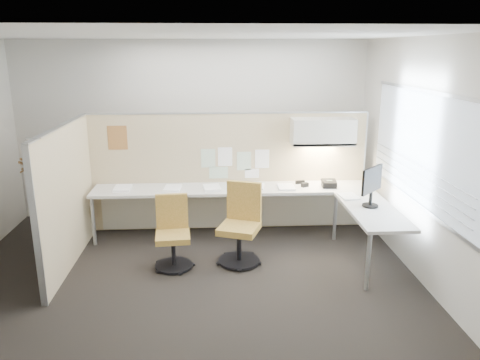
{
  "coord_description": "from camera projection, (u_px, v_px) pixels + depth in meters",
  "views": [
    {
      "loc": [
        0.33,
        -5.17,
        2.65
      ],
      "look_at": [
        0.68,
        0.8,
        0.97
      ],
      "focal_mm": 35.0,
      "sensor_mm": 36.0,
      "label": 1
    }
  ],
  "objects": [
    {
      "name": "desk",
      "position": [
        256.0,
        199.0,
        6.64
      ],
      "size": [
        4.0,
        2.07,
        0.73
      ],
      "color": "beige",
      "rests_on": "floor"
    },
    {
      "name": "stapler",
      "position": [
        300.0,
        182.0,
        6.91
      ],
      "size": [
        0.15,
        0.07,
        0.05
      ],
      "primitive_type": "cube",
      "rotation": [
        0.0,
        0.0,
        0.2
      ],
      "color": "black",
      "rests_on": "desk"
    },
    {
      "name": "chair_left",
      "position": [
        173.0,
        235.0,
        5.84
      ],
      "size": [
        0.47,
        0.48,
        0.89
      ],
      "rotation": [
        0.0,
        0.0,
        0.08
      ],
      "color": "black",
      "rests_on": "floor"
    },
    {
      "name": "paper_stack_3",
      "position": [
        256.0,
        186.0,
        6.77
      ],
      "size": [
        0.28,
        0.33,
        0.01
      ],
      "primitive_type": "cube",
      "rotation": [
        0.0,
        0.0,
        -0.16
      ],
      "color": "white",
      "rests_on": "desk"
    },
    {
      "name": "tape_dispenser",
      "position": [
        305.0,
        185.0,
        6.75
      ],
      "size": [
        0.12,
        0.09,
        0.06
      ],
      "primitive_type": "cube",
      "rotation": [
        0.0,
        0.0,
        0.4
      ],
      "color": "black",
      "rests_on": "desk"
    },
    {
      "name": "phone",
      "position": [
        329.0,
        184.0,
        6.73
      ],
      "size": [
        0.22,
        0.21,
        0.12
      ],
      "rotation": [
        0.0,
        0.0,
        -0.06
      ],
      "color": "black",
      "rests_on": "desk"
    },
    {
      "name": "poster",
      "position": [
        117.0,
        138.0,
        6.73
      ],
      "size": [
        0.28,
        0.0,
        0.35
      ],
      "primitive_type": "cube",
      "color": "orange",
      "rests_on": "partition_back"
    },
    {
      "name": "partition_left",
      "position": [
        67.0,
        197.0,
        5.83
      ],
      "size": [
        0.06,
        2.2,
        1.75
      ],
      "primitive_type": "cube",
      "color": "#CDB98E",
      "rests_on": "floor"
    },
    {
      "name": "window_pane",
      "position": [
        421.0,
        148.0,
        5.4
      ],
      "size": [
        0.01,
        2.8,
        1.3
      ],
      "primitive_type": "cube",
      "color": "#A2ADBC",
      "rests_on": "wall_right"
    },
    {
      "name": "paper_stack_1",
      "position": [
        173.0,
        188.0,
        6.67
      ],
      "size": [
        0.25,
        0.32,
        0.02
      ],
      "primitive_type": "cube",
      "rotation": [
        0.0,
        0.0,
        -0.07
      ],
      "color": "white",
      "rests_on": "desk"
    },
    {
      "name": "paper_stack_2",
      "position": [
        212.0,
        188.0,
        6.65
      ],
      "size": [
        0.26,
        0.33,
        0.04
      ],
      "primitive_type": "cube",
      "rotation": [
        0.0,
        0.0,
        0.12
      ],
      "color": "white",
      "rests_on": "desk"
    },
    {
      "name": "wall_back",
      "position": [
        192.0,
        130.0,
        7.45
      ],
      "size": [
        5.5,
        0.02,
        2.8
      ],
      "primitive_type": "cube",
      "color": "beige",
      "rests_on": "ground"
    },
    {
      "name": "paper_stack_5",
      "position": [
        349.0,
        196.0,
        6.29
      ],
      "size": [
        0.26,
        0.32,
        0.02
      ],
      "primitive_type": "cube",
      "rotation": [
        0.0,
        0.0,
        0.1
      ],
      "color": "white",
      "rests_on": "desk"
    },
    {
      "name": "task_light_strip",
      "position": [
        322.0,
        146.0,
        6.76
      ],
      "size": [
        0.6,
        0.06,
        0.02
      ],
      "primitive_type": "cube",
      "color": "#FFEABF",
      "rests_on": "overhead_bin"
    },
    {
      "name": "monitor",
      "position": [
        372.0,
        184.0,
        5.84
      ],
      "size": [
        0.36,
        0.37,
        0.51
      ],
      "rotation": [
        0.0,
        0.0,
        0.8
      ],
      "color": "black",
      "rests_on": "desk"
    },
    {
      "name": "paper_stack_4",
      "position": [
        286.0,
        187.0,
        6.71
      ],
      "size": [
        0.23,
        0.3,
        0.02
      ],
      "primitive_type": "cube",
      "rotation": [
        0.0,
        0.0,
        -0.01
      ],
      "color": "white",
      "rests_on": "desk"
    },
    {
      "name": "floor",
      "position": [
        188.0,
        276.0,
        5.67
      ],
      "size": [
        5.5,
        4.5,
        0.01
      ],
      "primitive_type": "cube",
      "color": "black",
      "rests_on": "ground"
    },
    {
      "name": "partition_back",
      "position": [
        229.0,
        172.0,
        7.0
      ],
      "size": [
        4.1,
        0.06,
        1.75
      ],
      "primitive_type": "cube",
      "color": "#CDB98E",
      "rests_on": "floor"
    },
    {
      "name": "wall_front",
      "position": [
        165.0,
        243.0,
        3.13
      ],
      "size": [
        5.5,
        0.02,
        2.8
      ],
      "primitive_type": "cube",
      "color": "beige",
      "rests_on": "ground"
    },
    {
      "name": "coat_hook",
      "position": [
        29.0,
        172.0,
        4.84
      ],
      "size": [
        0.18,
        0.43,
        1.31
      ],
      "color": "silver",
      "rests_on": "partition_left"
    },
    {
      "name": "wall_right",
      "position": [
        421.0,
        161.0,
        5.44
      ],
      "size": [
        0.02,
        4.5,
        2.8
      ],
      "primitive_type": "cube",
      "color": "beige",
      "rests_on": "ground"
    },
    {
      "name": "overhead_bin",
      "position": [
        323.0,
        132.0,
        6.7
      ],
      "size": [
        0.9,
        0.36,
        0.38
      ],
      "primitive_type": "cube",
      "color": "beige",
      "rests_on": "partition_back"
    },
    {
      "name": "chair_right",
      "position": [
        241.0,
        226.0,
        5.96
      ],
      "size": [
        0.6,
        0.62,
        1.01
      ],
      "rotation": [
        0.0,
        0.0,
        -0.35
      ],
      "color": "black",
      "rests_on": "floor"
    },
    {
      "name": "pinned_papers",
      "position": [
        234.0,
        162.0,
        6.93
      ],
      "size": [
        1.01,
        0.0,
        0.47
      ],
      "color": "#8CBF8C",
      "rests_on": "partition_back"
    },
    {
      "name": "ceiling",
      "position": [
        180.0,
        34.0,
        4.91
      ],
      "size": [
        5.5,
        4.5,
        0.01
      ],
      "primitive_type": "cube",
      "color": "white",
      "rests_on": "wall_back"
    },
    {
      "name": "paper_stack_0",
      "position": [
        123.0,
        188.0,
        6.63
      ],
      "size": [
        0.23,
        0.3,
        0.03
      ],
      "primitive_type": "cube",
      "rotation": [
        0.0,
        0.0,
        0.0
      ],
      "color": "white",
      "rests_on": "desk"
    }
  ]
}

